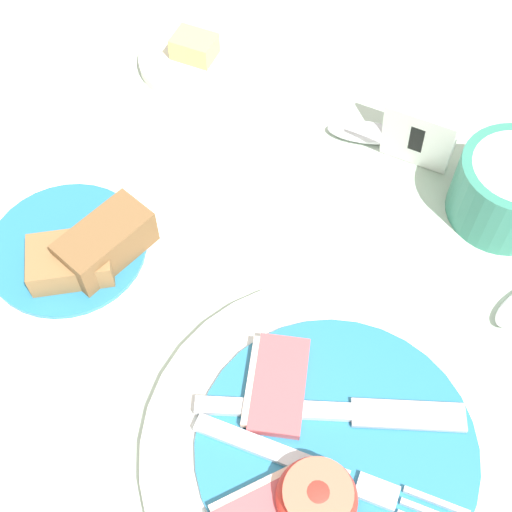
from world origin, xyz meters
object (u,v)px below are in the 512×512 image
at_px(number_card, 421,131).
at_px(breakfast_plate, 331,453).
at_px(butter_dish, 195,57).
at_px(teaspoon_near_cup, 336,129).
at_px(bread_plate, 75,252).
at_px(sugar_cup, 510,188).

bearing_deg(number_card, breakfast_plate, -82.45).
xyz_separation_m(breakfast_plate, butter_dish, (-0.31, 0.26, -0.00)).
bearing_deg(breakfast_plate, teaspoon_near_cup, 120.81).
bearing_deg(bread_plate, teaspoon_near_cup, 67.55).
xyz_separation_m(number_card, teaspoon_near_cup, (-0.07, -0.01, -0.03)).
bearing_deg(butter_dish, sugar_cup, 0.75).
xyz_separation_m(breakfast_plate, teaspoon_near_cup, (-0.15, 0.26, -0.00)).
xyz_separation_m(sugar_cup, butter_dish, (-0.32, -0.00, -0.02)).
relative_size(bread_plate, sugar_cup, 1.93).
bearing_deg(number_card, butter_dish, 173.86).
relative_size(sugar_cup, teaspoon_near_cup, 0.50).
bearing_deg(teaspoon_near_cup, number_card, -16.53).
relative_size(bread_plate, number_card, 2.38).
bearing_deg(sugar_cup, butter_dish, -179.25).
height_order(butter_dish, teaspoon_near_cup, butter_dish).
bearing_deg(number_card, sugar_cup, -13.93).
relative_size(butter_dish, number_card, 1.50).
distance_m(butter_dish, teaspoon_near_cup, 0.16).
bearing_deg(breakfast_plate, number_card, 106.54).
height_order(bread_plate, number_card, number_card).
distance_m(sugar_cup, butter_dish, 0.32).
xyz_separation_m(breakfast_plate, sugar_cup, (0.01, 0.26, 0.02)).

